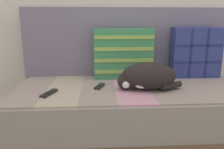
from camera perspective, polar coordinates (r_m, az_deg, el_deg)
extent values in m
plane|color=#A89E8E|center=(1.68, 4.89, -16.74)|extent=(14.00, 14.00, 0.00)
cube|color=brown|center=(1.75, 4.40, -12.86)|extent=(1.75, 0.88, 0.14)
cube|color=gray|center=(1.67, 4.52, -6.97)|extent=(1.71, 0.86, 0.24)
cube|color=gray|center=(1.67, -20.03, -3.30)|extent=(0.23, 0.77, 0.01)
cube|color=tan|center=(1.62, -12.03, -3.28)|extent=(0.23, 0.77, 0.01)
cube|color=gray|center=(1.60, -3.68, -3.20)|extent=(0.23, 0.77, 0.01)
cube|color=#C6899E|center=(1.61, 4.69, -3.06)|extent=(0.23, 0.77, 0.01)
cube|color=gray|center=(1.66, 12.73, -2.85)|extent=(0.23, 0.77, 0.01)
cube|color=gray|center=(1.74, 20.17, -2.61)|extent=(0.23, 0.77, 0.01)
cube|color=gray|center=(1.85, 26.85, -2.36)|extent=(0.23, 0.77, 0.01)
cube|color=slate|center=(1.94, 3.25, 8.55)|extent=(1.71, 0.14, 0.57)
cube|color=navy|center=(1.96, 20.98, 5.38)|extent=(0.40, 0.13, 0.41)
cube|color=navy|center=(1.91, 21.63, 3.06)|extent=(0.39, 0.01, 0.01)
cube|color=navy|center=(1.88, 19.95, 5.12)|extent=(0.01, 0.01, 0.40)
cube|color=navy|center=(1.89, 21.99, 7.10)|extent=(0.39, 0.01, 0.01)
cube|color=navy|center=(1.93, 23.60, 5.02)|extent=(0.01, 0.01, 0.40)
cube|color=#3D8956|center=(1.80, 2.95, 5.48)|extent=(0.48, 0.13, 0.41)
cube|color=#93B751|center=(1.76, 3.14, 0.75)|extent=(0.47, 0.01, 0.03)
cube|color=#93B751|center=(1.74, 3.18, 3.68)|extent=(0.47, 0.01, 0.03)
cube|color=#93B751|center=(1.73, 3.22, 6.66)|extent=(0.47, 0.01, 0.03)
cube|color=#93B751|center=(1.72, 3.26, 9.68)|extent=(0.47, 0.01, 0.03)
ellipsoid|color=black|center=(1.52, 9.57, -0.38)|extent=(0.38, 0.21, 0.19)
sphere|color=black|center=(1.50, 3.52, -1.81)|extent=(0.11, 0.11, 0.11)
sphere|color=white|center=(1.47, 3.66, -2.44)|extent=(0.06, 0.06, 0.06)
ellipsoid|color=white|center=(1.46, 7.87, -2.05)|extent=(0.11, 0.05, 0.09)
cylinder|color=black|center=(1.55, 15.21, -2.79)|extent=(0.17, 0.12, 0.04)
cone|color=black|center=(1.46, 3.70, 0.25)|extent=(0.04, 0.04, 0.04)
cone|color=black|center=(1.51, 3.42, 0.79)|extent=(0.04, 0.04, 0.04)
cube|color=black|center=(1.56, -3.27, -3.13)|extent=(0.08, 0.14, 0.02)
cube|color=black|center=(1.54, -3.41, -2.86)|extent=(0.03, 0.05, 0.00)
cube|color=black|center=(1.62, -2.51, -2.49)|extent=(0.03, 0.02, 0.02)
torus|color=silver|center=(1.48, -4.43, -4.34)|extent=(0.06, 0.06, 0.01)
cube|color=black|center=(1.47, -16.14, -4.74)|extent=(0.09, 0.16, 0.02)
cube|color=black|center=(1.45, -16.42, -4.48)|extent=(0.04, 0.06, 0.00)
cube|color=black|center=(1.52, -14.62, -3.93)|extent=(0.03, 0.02, 0.02)
torus|color=silver|center=(1.39, -18.38, -6.18)|extent=(0.06, 0.06, 0.01)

